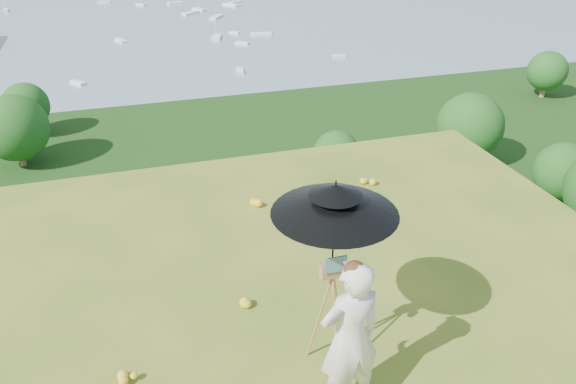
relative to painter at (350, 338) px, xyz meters
name	(u,v)px	position (x,y,z in m)	size (l,w,h in m)	color
forest_slope	(157,336)	(-1.93, 34.18, -29.88)	(140.00, 56.00, 22.00)	#18340E
shoreline_tier	(137,193)	(-1.93, 74.18, -36.88)	(170.00, 28.00, 8.00)	#665D51
slope_trees	(135,192)	(-1.93, 34.18, -15.88)	(110.00, 50.00, 6.00)	#174815
harbor_town	(131,154)	(-1.93, 74.18, -30.38)	(110.00, 22.00, 5.00)	silver
moored_boats	(68,47)	(-14.43, 160.18, -34.53)	(140.00, 140.00, 0.70)	white
painter	(350,338)	(0.00, 0.00, 0.00)	(0.64, 0.42, 1.75)	white
field_easel	(331,309)	(0.05, 0.61, -0.16)	(0.54, 0.54, 1.43)	#965F3F
sun_umbrella	(334,229)	(0.05, 0.64, 0.84)	(1.26, 1.26, 1.07)	black
painter_cap	(355,268)	(0.00, 0.00, 0.83)	(0.21, 0.25, 0.10)	pink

